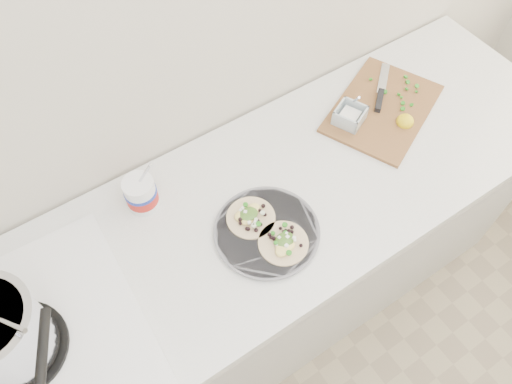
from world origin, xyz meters
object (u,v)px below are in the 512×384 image
taco_plate (267,230)px  cutboard (380,106)px  stove (6,340)px  tub (141,191)px

taco_plate → cutboard: cutboard is taller
stove → cutboard: (1.27, 0.12, -0.08)m
stove → cutboard: bearing=7.5°
tub → cutboard: 0.83m
stove → tub: stove is taller
taco_plate → cutboard: bearing=17.4°
tub → cutboard: tub is taller
stove → tub: bearing=27.9°
tub → cutboard: (0.82, -0.10, -0.05)m
taco_plate → cutboard: (0.58, 0.18, -0.00)m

